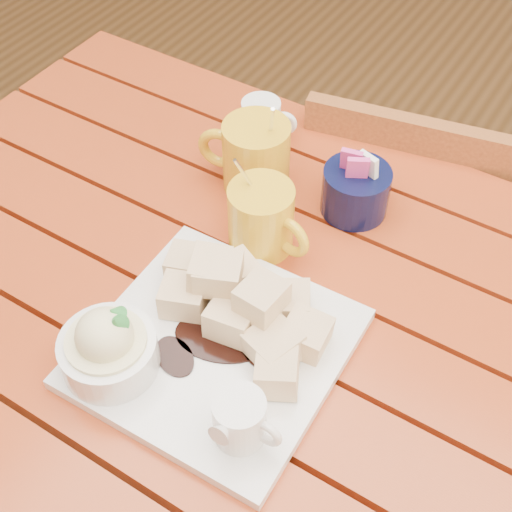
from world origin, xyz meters
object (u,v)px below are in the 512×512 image
Objects in this scene: dessert_plate at (196,339)px; coffee_mug_right at (263,218)px; chair_far at (404,236)px; table at (256,344)px; coffee_mug_left at (254,155)px.

coffee_mug_right is at bearing 98.35° from dessert_plate.
chair_far is (0.09, 0.40, -0.35)m from coffee_mug_right.
table is 3.98× the size of dessert_plate.
chair_far reaches higher than table.
table is 7.97× the size of coffee_mug_right.
chair_far is (0.04, 0.49, -0.19)m from table.
dessert_plate is (-0.01, -0.11, 0.14)m from table.
chair_far is (0.16, 0.31, -0.36)m from coffee_mug_left.
coffee_mug_right is (-0.04, 0.09, 0.16)m from table.
coffee_mug_right is 0.54m from chair_far.
dessert_plate is at bearing -96.62° from table.
table is 0.27m from coffee_mug_left.
table is 0.53m from chair_far.
table is 7.25× the size of coffee_mug_left.
coffee_mug_right reaches higher than table.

